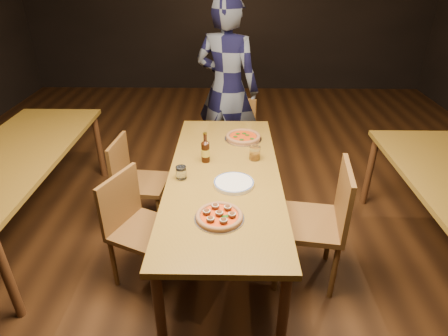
{
  "coord_description": "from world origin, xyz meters",
  "views": [
    {
      "loc": [
        0.04,
        -2.35,
        2.1
      ],
      "look_at": [
        0.0,
        -0.05,
        0.82
      ],
      "focal_mm": 30.0,
      "sensor_mm": 36.0,
      "label": 1
    }
  ],
  "objects_px": {
    "chair_main_sw": "(143,183)",
    "diner": "(227,89)",
    "pizza_meatball": "(219,216)",
    "pizza_margherita": "(243,137)",
    "chair_end": "(231,140)",
    "table_main": "(224,182)",
    "table_left": "(15,161)",
    "chair_main_e": "(308,222)",
    "beer_bottle": "(205,152)",
    "plate_stack": "(234,183)",
    "chair_main_nw": "(145,230)",
    "amber_glass": "(255,153)",
    "water_glass": "(181,173)"
  },
  "relations": [
    {
      "from": "chair_main_nw",
      "to": "pizza_meatball",
      "type": "distance_m",
      "value": 0.69
    },
    {
      "from": "chair_main_nw",
      "to": "chair_main_e",
      "type": "relative_size",
      "value": 0.89
    },
    {
      "from": "pizza_margherita",
      "to": "plate_stack",
      "type": "xyz_separation_m",
      "value": [
        -0.08,
        -0.75,
        -0.01
      ]
    },
    {
      "from": "chair_main_nw",
      "to": "amber_glass",
      "type": "bearing_deg",
      "value": -33.89
    },
    {
      "from": "pizza_meatball",
      "to": "pizza_margherita",
      "type": "xyz_separation_m",
      "value": [
        0.17,
        1.14,
        -0.0
      ]
    },
    {
      "from": "beer_bottle",
      "to": "water_glass",
      "type": "height_order",
      "value": "beer_bottle"
    },
    {
      "from": "chair_main_sw",
      "to": "chair_main_e",
      "type": "height_order",
      "value": "chair_main_e"
    },
    {
      "from": "table_main",
      "to": "beer_bottle",
      "type": "height_order",
      "value": "beer_bottle"
    },
    {
      "from": "chair_end",
      "to": "table_main",
      "type": "bearing_deg",
      "value": -70.72
    },
    {
      "from": "pizza_meatball",
      "to": "amber_glass",
      "type": "relative_size",
      "value": 2.83
    },
    {
      "from": "chair_main_e",
      "to": "diner",
      "type": "xyz_separation_m",
      "value": [
        -0.59,
        1.67,
        0.44
      ]
    },
    {
      "from": "chair_main_nw",
      "to": "pizza_margherita",
      "type": "xyz_separation_m",
      "value": [
        0.71,
        0.86,
        0.33
      ]
    },
    {
      "from": "chair_main_sw",
      "to": "pizza_margherita",
      "type": "distance_m",
      "value": 0.95
    },
    {
      "from": "table_left",
      "to": "beer_bottle",
      "type": "relative_size",
      "value": 8.66
    },
    {
      "from": "chair_main_sw",
      "to": "chair_end",
      "type": "height_order",
      "value": "chair_end"
    },
    {
      "from": "table_left",
      "to": "pizza_meatball",
      "type": "height_order",
      "value": "pizza_meatball"
    },
    {
      "from": "chair_main_sw",
      "to": "diner",
      "type": "relative_size",
      "value": 0.46
    },
    {
      "from": "chair_main_sw",
      "to": "plate_stack",
      "type": "xyz_separation_m",
      "value": [
        0.77,
        -0.55,
        0.34
      ]
    },
    {
      "from": "table_left",
      "to": "chair_main_nw",
      "type": "height_order",
      "value": "chair_main_nw"
    },
    {
      "from": "water_glass",
      "to": "table_main",
      "type": "bearing_deg",
      "value": 14.68
    },
    {
      "from": "table_left",
      "to": "beer_bottle",
      "type": "height_order",
      "value": "beer_bottle"
    },
    {
      "from": "chair_main_sw",
      "to": "table_main",
      "type": "bearing_deg",
      "value": -113.12
    },
    {
      "from": "table_main",
      "to": "water_glass",
      "type": "distance_m",
      "value": 0.33
    },
    {
      "from": "table_main",
      "to": "plate_stack",
      "type": "xyz_separation_m",
      "value": [
        0.07,
        -0.16,
        0.08
      ]
    },
    {
      "from": "plate_stack",
      "to": "water_glass",
      "type": "xyz_separation_m",
      "value": [
        -0.37,
        0.08,
        0.03
      ]
    },
    {
      "from": "beer_bottle",
      "to": "amber_glass",
      "type": "distance_m",
      "value": 0.38
    },
    {
      "from": "water_glass",
      "to": "chair_main_e",
      "type": "bearing_deg",
      "value": -9.3
    },
    {
      "from": "amber_glass",
      "to": "chair_main_e",
      "type": "bearing_deg",
      "value": -50.91
    },
    {
      "from": "pizza_margherita",
      "to": "beer_bottle",
      "type": "relative_size",
      "value": 1.38
    },
    {
      "from": "pizza_margherita",
      "to": "diner",
      "type": "xyz_separation_m",
      "value": [
        -0.15,
        0.85,
        0.16
      ]
    },
    {
      "from": "beer_bottle",
      "to": "diner",
      "type": "relative_size",
      "value": 0.12
    },
    {
      "from": "pizza_meatball",
      "to": "diner",
      "type": "xyz_separation_m",
      "value": [
        0.03,
        1.99,
        0.16
      ]
    },
    {
      "from": "plate_stack",
      "to": "diner",
      "type": "bearing_deg",
      "value": 92.2
    },
    {
      "from": "chair_main_sw",
      "to": "amber_glass",
      "type": "relative_size",
      "value": 8.06
    },
    {
      "from": "chair_main_e",
      "to": "plate_stack",
      "type": "bearing_deg",
      "value": -88.48
    },
    {
      "from": "chair_main_sw",
      "to": "diner",
      "type": "xyz_separation_m",
      "value": [
        0.71,
        1.06,
        0.5
      ]
    },
    {
      "from": "plate_stack",
      "to": "water_glass",
      "type": "distance_m",
      "value": 0.38
    },
    {
      "from": "chair_main_e",
      "to": "pizza_margherita",
      "type": "bearing_deg",
      "value": -143.24
    },
    {
      "from": "table_left",
      "to": "diner",
      "type": "bearing_deg",
      "value": 33.76
    },
    {
      "from": "pizza_meatball",
      "to": "chair_main_nw",
      "type": "bearing_deg",
      "value": 152.63
    },
    {
      "from": "plate_stack",
      "to": "amber_glass",
      "type": "distance_m",
      "value": 0.42
    },
    {
      "from": "table_left",
      "to": "chair_main_nw",
      "type": "distance_m",
      "value": 1.3
    },
    {
      "from": "chair_main_e",
      "to": "beer_bottle",
      "type": "distance_m",
      "value": 0.91
    },
    {
      "from": "table_main",
      "to": "plate_stack",
      "type": "relative_size",
      "value": 7.27
    },
    {
      "from": "plate_stack",
      "to": "beer_bottle",
      "type": "relative_size",
      "value": 1.19
    },
    {
      "from": "water_glass",
      "to": "amber_glass",
      "type": "bearing_deg",
      "value": 29.38
    },
    {
      "from": "table_left",
      "to": "chair_main_e",
      "type": "relative_size",
      "value": 2.05
    },
    {
      "from": "plate_stack",
      "to": "pizza_margherita",
      "type": "bearing_deg",
      "value": 83.57
    },
    {
      "from": "beer_bottle",
      "to": "chair_main_e",
      "type": "bearing_deg",
      "value": -28.59
    },
    {
      "from": "plate_stack",
      "to": "diner",
      "type": "height_order",
      "value": "diner"
    }
  ]
}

